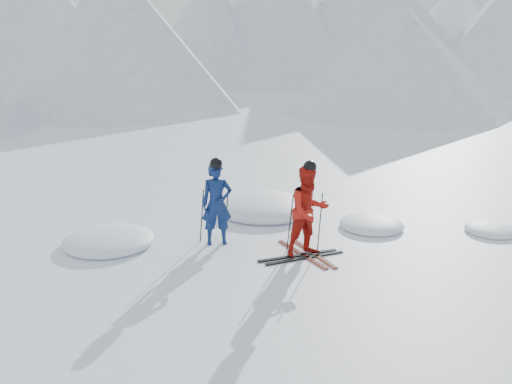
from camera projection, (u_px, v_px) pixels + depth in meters
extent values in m
plane|color=white|center=(323.00, 244.00, 11.39)|extent=(160.00, 160.00, 0.00)
cone|color=#B2BCD1|center=(23.00, 5.00, 44.81)|extent=(23.96, 23.96, 14.35)
cone|color=#B2BCD1|center=(107.00, 25.00, 56.70)|extent=(17.69, 17.69, 11.93)
cone|color=#B2BCD1|center=(209.00, 29.00, 51.76)|extent=(19.63, 19.63, 10.85)
cone|color=#B2BCD1|center=(275.00, 14.00, 55.53)|extent=(23.31, 23.31, 14.15)
cone|color=#B2BCD1|center=(368.00, 10.00, 56.33)|extent=(28.94, 28.94, 14.88)
cone|color=silver|center=(453.00, 32.00, 59.72)|extent=(24.45, 24.45, 10.76)
cone|color=#B2BCD1|center=(397.00, 58.00, 32.00)|extent=(14.00, 14.00, 6.50)
cone|color=#B2BCD1|center=(118.00, 37.00, 33.65)|extent=(16.00, 16.00, 9.00)
imported|color=navy|center=(217.00, 204.00, 11.22)|extent=(0.66, 0.46, 1.74)
imported|color=#B2170E|center=(309.00, 211.00, 10.62)|extent=(1.01, 0.87, 1.82)
cylinder|color=black|center=(202.00, 216.00, 11.37)|extent=(0.12, 0.08, 1.16)
cylinder|color=black|center=(227.00, 213.00, 11.59)|extent=(0.12, 0.07, 1.16)
cylinder|color=black|center=(290.00, 223.00, 10.87)|extent=(0.12, 0.10, 1.21)
cylinder|color=black|center=(320.00, 222.00, 10.91)|extent=(0.12, 0.09, 1.21)
cube|color=black|center=(302.00, 254.00, 10.83)|extent=(0.52, 1.67, 0.03)
cube|color=black|center=(313.00, 253.00, 10.88)|extent=(0.41, 1.69, 0.03)
cube|color=black|center=(298.00, 256.00, 10.76)|extent=(1.70, 0.32, 0.03)
cube|color=black|center=(305.00, 258.00, 10.64)|extent=(1.69, 0.38, 0.03)
ellipsoid|color=white|center=(109.00, 245.00, 11.38)|extent=(1.91, 1.91, 0.42)
ellipsoid|color=white|center=(371.00, 227.00, 12.46)|extent=(1.48, 1.48, 0.32)
ellipsoid|color=white|center=(265.00, 212.00, 13.63)|extent=(2.49, 2.49, 0.55)
ellipsoid|color=white|center=(491.00, 232.00, 12.14)|extent=(1.15, 1.15, 0.25)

